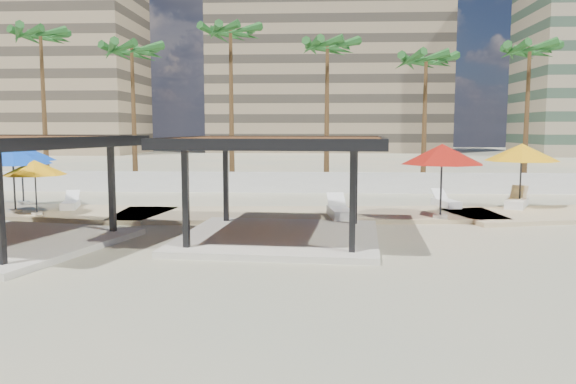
% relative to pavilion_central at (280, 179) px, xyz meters
% --- Properties ---
extents(ground, '(200.00, 200.00, 0.00)m').
position_rel_pavilion_central_xyz_m(ground, '(-1.20, -1.95, -2.05)').
color(ground, '#CBB286').
rests_on(ground, ground).
extents(promenade, '(44.45, 7.97, 0.24)m').
position_rel_pavilion_central_xyz_m(promenade, '(0.80, 5.71, -1.99)').
color(promenade, '#C6B284').
rests_on(promenade, ground).
extents(boundary_wall, '(56.00, 0.30, 1.20)m').
position_rel_pavilion_central_xyz_m(boundary_wall, '(-1.20, 14.05, -1.45)').
color(boundary_wall, silver).
rests_on(boundary_wall, ground).
extents(building_west, '(34.00, 16.00, 32.40)m').
position_rel_pavilion_central_xyz_m(building_west, '(-43.20, 66.05, 13.22)').
color(building_west, '#937F60').
rests_on(building_west, ground).
extents(building_mid, '(38.00, 16.00, 30.40)m').
position_rel_pavilion_central_xyz_m(building_mid, '(2.80, 76.05, 12.22)').
color(building_mid, '#847259').
rests_on(building_mid, ground).
extents(pavilion_central, '(7.30, 7.30, 3.44)m').
position_rel_pavilion_central_xyz_m(pavilion_central, '(0.00, 0.00, 0.00)').
color(pavilion_central, beige).
rests_on(pavilion_central, ground).
extents(umbrella_a, '(3.85, 3.85, 2.81)m').
position_rel_pavilion_central_xyz_m(umbrella_a, '(-11.53, 4.40, 0.55)').
color(umbrella_a, beige).
rests_on(umbrella_a, promenade).
extents(umbrella_b, '(3.26, 3.26, 2.25)m').
position_rel_pavilion_central_xyz_m(umbrella_b, '(-10.32, 3.85, 0.07)').
color(umbrella_b, beige).
rests_on(umbrella_b, promenade).
extents(umbrella_c, '(3.69, 3.69, 2.94)m').
position_rel_pavilion_central_xyz_m(umbrella_c, '(6.13, 3.85, 0.66)').
color(umbrella_c, beige).
rests_on(umbrella_c, promenade).
extents(umbrella_e, '(4.07, 4.07, 2.87)m').
position_rel_pavilion_central_xyz_m(umbrella_e, '(10.40, 7.25, 0.59)').
color(umbrella_e, beige).
rests_on(umbrella_e, promenade).
extents(umbrella_f, '(3.93, 3.93, 2.81)m').
position_rel_pavilion_central_xyz_m(umbrella_f, '(-12.62, 7.11, 0.54)').
color(umbrella_f, beige).
rests_on(umbrella_f, promenade).
extents(lounger_a, '(1.10, 1.99, 0.72)m').
position_rel_pavilion_central_xyz_m(lounger_a, '(-9.80, 5.86, -1.70)').
color(lounger_a, white).
rests_on(lounger_a, promenade).
extents(lounger_b, '(1.04, 2.38, 0.87)m').
position_rel_pavilion_central_xyz_m(lounger_b, '(2.14, 3.90, -1.66)').
color(lounger_b, white).
rests_on(lounger_b, promenade).
extents(lounger_c, '(1.06, 2.05, 0.74)m').
position_rel_pavilion_central_xyz_m(lounger_c, '(7.11, 7.29, -1.69)').
color(lounger_c, white).
rests_on(lounger_c, promenade).
extents(lounger_d, '(1.71, 2.45, 0.89)m').
position_rel_pavilion_central_xyz_m(lounger_d, '(10.30, 7.30, -1.66)').
color(lounger_d, white).
rests_on(lounger_d, promenade).
extents(palm_b, '(3.00, 3.00, 10.43)m').
position_rel_pavilion_central_xyz_m(palm_b, '(-16.20, 16.75, 7.14)').
color(palm_b, brown).
rests_on(palm_b, ground).
extents(palm_c, '(3.00, 3.00, 9.34)m').
position_rel_pavilion_central_xyz_m(palm_c, '(-10.20, 16.15, 6.13)').
color(palm_c, brown).
rests_on(palm_c, ground).
extents(palm_d, '(3.00, 3.00, 10.57)m').
position_rel_pavilion_central_xyz_m(palm_d, '(-4.20, 16.95, 7.27)').
color(palm_d, brown).
rests_on(palm_d, ground).
extents(palm_e, '(3.00, 3.00, 9.56)m').
position_rel_pavilion_central_xyz_m(palm_e, '(1.80, 16.45, 6.33)').
color(palm_e, brown).
rests_on(palm_e, ground).
extents(palm_f, '(3.00, 3.00, 8.70)m').
position_rel_pavilion_central_xyz_m(palm_f, '(7.80, 16.65, 5.52)').
color(palm_f, brown).
rests_on(palm_f, ground).
extents(palm_g, '(3.00, 3.00, 9.22)m').
position_rel_pavilion_central_xyz_m(palm_g, '(13.80, 16.25, 6.01)').
color(palm_g, brown).
rests_on(palm_g, ground).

